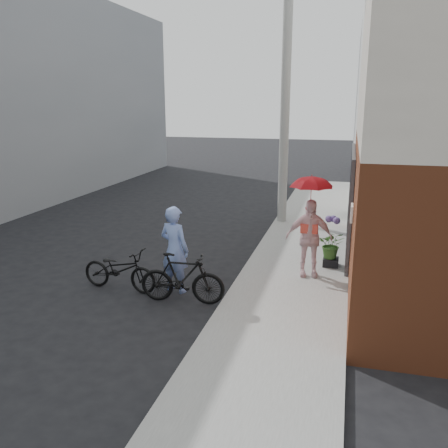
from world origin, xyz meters
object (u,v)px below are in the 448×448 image
at_px(kimono_woman, 309,238).
at_px(planter, 331,262).
at_px(officer, 175,249).
at_px(bike_left, 120,270).
at_px(utility_pole, 285,111).
at_px(bike_right, 182,278).

relative_size(kimono_woman, planter, 4.83).
height_order(officer, bike_left, officer).
bearing_deg(kimono_woman, bike_left, -168.29).
xyz_separation_m(utility_pole, bike_right, (-1.00, -6.48, -3.00)).
distance_m(utility_pole, kimono_woman, 5.46).
height_order(bike_left, bike_right, bike_right).
distance_m(bike_right, kimono_woman, 2.91).
height_order(bike_right, planter, bike_right).
height_order(utility_pole, bike_right, utility_pole).
xyz_separation_m(kimono_woman, planter, (0.46, 0.74, -0.75)).
distance_m(utility_pole, bike_left, 7.34).
relative_size(bike_left, bike_right, 1.01).
xyz_separation_m(bike_right, planter, (2.69, 2.55, -0.29)).
bearing_deg(bike_right, utility_pole, -13.03).
bearing_deg(utility_pole, officer, -102.63).
relative_size(officer, kimono_woman, 1.06).
bearing_deg(kimono_woman, planter, 47.23).
relative_size(officer, bike_right, 1.08).
height_order(bike_right, kimono_woman, kimono_woman).
relative_size(officer, bike_left, 1.07).
height_order(utility_pole, kimono_woman, utility_pole).
distance_m(kimono_woman, planter, 1.15).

